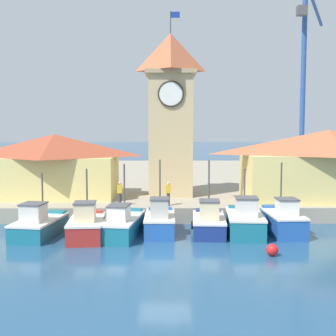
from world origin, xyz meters
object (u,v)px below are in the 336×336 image
object	(u,v)px
fishing_boat_mid_right	(245,221)
fishing_boat_right_inner	(283,221)
clock_tower	(170,110)
dock_worker_near_tower	(168,193)
fishing_boat_far_left	(39,225)
fishing_boat_center	(209,222)
mooring_buoy	(272,250)
fishing_boat_left_inner	(122,224)
fishing_boat_mid_left	(160,221)
port_crane_near	(303,99)
dock_worker_along_quay	(120,193)
warehouse_right	(328,164)
warehouse_left	(55,165)
fishing_boat_left_outer	(86,226)

from	to	relation	value
fishing_boat_mid_right	fishing_boat_right_inner	xyz separation A→B (m)	(2.30, 0.18, -0.01)
clock_tower	dock_worker_near_tower	bearing A→B (deg)	-92.40
fishing_boat_far_left	fishing_boat_center	xyz separation A→B (m)	(9.95, 0.57, 0.01)
clock_tower	mooring_buoy	xyz separation A→B (m)	(4.91, -13.38, -7.27)
fishing_boat_left_inner	mooring_buoy	distance (m)	8.84
fishing_boat_mid_left	port_crane_near	distance (m)	30.46
fishing_boat_mid_right	dock_worker_along_quay	distance (m)	8.81
fishing_boat_center	fishing_boat_mid_right	xyz separation A→B (m)	(2.12, -0.19, 0.10)
fishing_boat_far_left	fishing_boat_left_inner	size ratio (longest dim) A/B	0.92
fishing_boat_mid_right	fishing_boat_far_left	bearing A→B (deg)	-178.21
fishing_boat_mid_left	fishing_boat_center	bearing A→B (deg)	-0.18
fishing_boat_mid_left	fishing_boat_far_left	bearing A→B (deg)	-175.29
fishing_boat_center	port_crane_near	world-z (taller)	port_crane_near
fishing_boat_far_left	fishing_boat_right_inner	xyz separation A→B (m)	(14.37, 0.55, 0.10)
fishing_boat_far_left	clock_tower	distance (m)	13.92
fishing_boat_right_inner	port_crane_near	bearing A→B (deg)	71.52
fishing_boat_mid_right	fishing_boat_right_inner	bearing A→B (deg)	4.35
fishing_boat_far_left	fishing_boat_center	world-z (taller)	fishing_boat_center
warehouse_right	dock_worker_near_tower	size ratio (longest dim) A/B	7.64
warehouse_left	clock_tower	bearing A→B (deg)	4.96
clock_tower	warehouse_left	bearing A→B (deg)	-175.04
fishing_boat_mid_left	mooring_buoy	bearing A→B (deg)	-39.69
fishing_boat_far_left	dock_worker_along_quay	size ratio (longest dim) A/B	2.88
warehouse_left	warehouse_right	xyz separation A→B (m)	(20.21, -1.55, 0.17)
dock_worker_along_quay	port_crane_near	bearing A→B (deg)	48.74
fishing_boat_far_left	port_crane_near	world-z (taller)	port_crane_near
mooring_buoy	dock_worker_near_tower	world-z (taller)	dock_worker_near_tower
fishing_boat_far_left	fishing_boat_mid_right	xyz separation A→B (m)	(12.07, 0.38, 0.11)
fishing_boat_far_left	dock_worker_near_tower	bearing A→B (deg)	30.26
fishing_boat_right_inner	dock_worker_along_quay	bearing A→B (deg)	159.17
fishing_boat_far_left	fishing_boat_center	distance (m)	9.97
fishing_boat_mid_left	dock_worker_near_tower	bearing A→B (deg)	82.10
fishing_boat_left_inner	fishing_boat_right_inner	distance (m)	9.54
fishing_boat_left_inner	port_crane_near	bearing A→B (deg)	54.89
fishing_boat_left_inner	fishing_boat_far_left	bearing A→B (deg)	179.75
fishing_boat_left_outer	warehouse_left	size ratio (longest dim) A/B	0.45
fishing_boat_left_outer	dock_worker_near_tower	bearing A→B (deg)	46.23
warehouse_right	dock_worker_near_tower	xyz separation A→B (m)	(-11.62, -2.55, -1.75)
dock_worker_along_quay	clock_tower	bearing A→B (deg)	54.69
fishing_boat_left_outer	mooring_buoy	size ratio (longest dim) A/B	7.14
warehouse_left	warehouse_right	bearing A→B (deg)	-4.39
fishing_boat_mid_left	fishing_boat_mid_right	bearing A→B (deg)	-2.30
fishing_boat_left_outer	fishing_boat_left_inner	distance (m)	2.05
fishing_boat_left_outer	fishing_boat_mid_right	world-z (taller)	fishing_boat_left_outer
warehouse_left	dock_worker_along_quay	size ratio (longest dim) A/B	5.90
fishing_boat_left_inner	mooring_buoy	xyz separation A→B (m)	(7.83, -4.08, -0.40)
fishing_boat_left_inner	fishing_boat_center	bearing A→B (deg)	6.60
clock_tower	fishing_boat_left_inner	bearing A→B (deg)	-107.43
fishing_boat_far_left	warehouse_right	world-z (taller)	warehouse_right
dock_worker_near_tower	warehouse_left	bearing A→B (deg)	154.47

